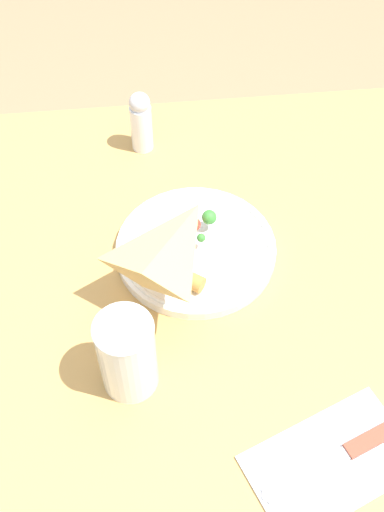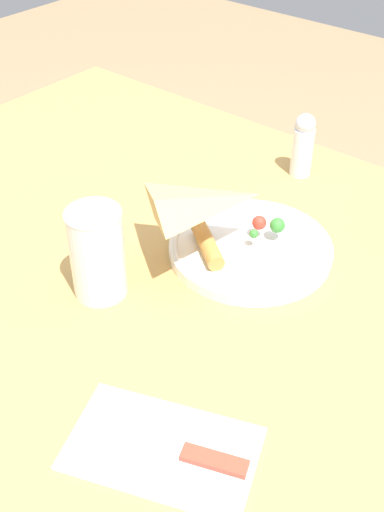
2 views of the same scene
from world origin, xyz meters
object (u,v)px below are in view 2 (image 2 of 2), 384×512
milk_glass (98,257)px  napkin_folded (162,448)px  dining_table (169,304)px  butter_knife (170,448)px  plate_pizza (250,245)px  salt_shaker (303,145)px

milk_glass → napkin_folded: bearing=149.6°
dining_table → butter_knife: size_ratio=6.65×
napkin_folded → plate_pizza: bearing=-69.3°
salt_shaker → butter_knife: bearing=109.3°
plate_pizza → salt_shaker: 0.25m
dining_table → milk_glass: (0.02, 0.11, 0.15)m
butter_knife → salt_shaker: salt_shaker is taller
butter_knife → napkin_folded: bearing=0.0°
milk_glass → dining_table: bearing=-99.5°
plate_pizza → milk_glass: 0.23m
plate_pizza → milk_glass: milk_glass is taller
salt_shaker → dining_table: bearing=86.0°
milk_glass → napkin_folded: milk_glass is taller
butter_knife → plate_pizza: bearing=-88.8°
napkin_folded → butter_knife: butter_knife is taller
plate_pizza → butter_knife: size_ratio=1.31×
napkin_folded → milk_glass: bearing=-30.4°
dining_table → napkin_folded: 0.34m
milk_glass → butter_knife: milk_glass is taller
dining_table → butter_knife: butter_knife is taller
milk_glass → salt_shaker: size_ratio=1.15×
butter_knife → salt_shaker: size_ratio=1.63×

